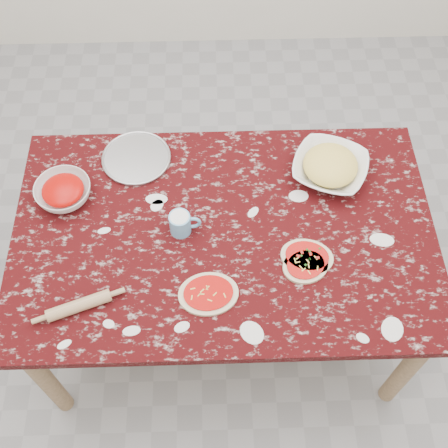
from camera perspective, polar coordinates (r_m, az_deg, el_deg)
ground at (r=2.79m, az=0.00°, el=-8.90°), size 4.00×4.00×0.00m
worktable at (r=2.19m, az=0.00°, el=-1.87°), size 1.60×1.00×0.75m
pizza_tray at (r=2.35m, az=-8.86°, el=6.57°), size 0.30×0.30×0.01m
sauce_bowl at (r=2.27m, az=-15.93°, el=3.12°), size 0.29×0.29×0.07m
cheese_bowl at (r=2.29m, az=10.65°, el=5.56°), size 0.38×0.38×0.07m
flour_mug at (r=2.09m, az=-4.37°, el=0.07°), size 0.12×0.08×0.09m
pizza_left at (r=1.99m, az=-1.59°, el=-7.07°), size 0.23×0.19×0.02m
pizza_mid at (r=2.06m, az=8.25°, el=-4.21°), size 0.21×0.19×0.02m
pizza_right at (r=2.08m, az=8.39°, el=-3.29°), size 0.22×0.19×0.02m
rolling_pin at (r=2.02m, az=-14.47°, el=-8.00°), size 0.23×0.12×0.04m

